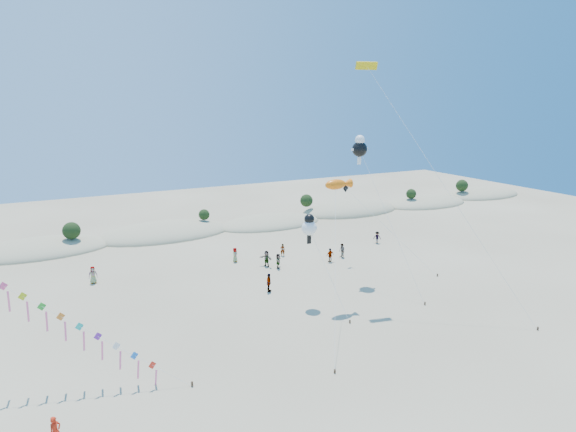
% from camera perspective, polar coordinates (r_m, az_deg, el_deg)
% --- Properties ---
extents(ground, '(160.00, 160.00, 0.00)m').
position_cam_1_polar(ground, '(31.67, 5.46, -22.25)').
color(ground, gray).
rests_on(ground, ground).
extents(dune_ridge, '(145.30, 11.49, 5.57)m').
position_cam_1_polar(dune_ridge, '(70.82, -13.61, -1.98)').
color(dune_ridge, tan).
rests_on(dune_ridge, ground).
extents(fish_kite, '(8.24, 11.27, 11.67)m').
position_cam_1_polar(fish_kite, '(43.56, 5.99, 3.71)').
color(fish_kite, '#3F2D1E').
rests_on(fish_kite, ground).
extents(cartoon_kite_low, '(1.70, 6.30, 8.54)m').
position_cam_1_polar(cartoon_kite_low, '(43.77, 2.54, -1.22)').
color(cartoon_kite_low, '#3F2D1E').
rests_on(cartoon_kite_low, ground).
extents(cartoon_kite_high, '(2.17, 10.50, 15.12)m').
position_cam_1_polar(cartoon_kite_high, '(50.44, 8.50, 8.02)').
color(cartoon_kite_high, '#3F2D1E').
rests_on(cartoon_kite_high, ground).
extents(parafoil_kite, '(9.21, 14.53, 21.97)m').
position_cam_1_polar(parafoil_kite, '(45.83, 9.83, 16.38)').
color(parafoil_kite, '#3F2D1E').
rests_on(parafoil_kite, ground).
extents(dark_kite, '(6.53, 9.41, 9.19)m').
position_cam_1_polar(dark_kite, '(55.21, 9.81, 0.42)').
color(dark_kite, '#3F2D1E').
rests_on(dark_kite, ground).
extents(flyer_foreground, '(0.77, 0.71, 1.77)m').
position_cam_1_polar(flyer_foreground, '(31.46, -25.85, -22.00)').
color(flyer_foreground, red).
rests_on(flyer_foreground, ground).
extents(beachgoers, '(36.35, 11.22, 1.89)m').
position_cam_1_polar(beachgoers, '(55.58, -1.27, -5.02)').
color(beachgoers, slate).
rests_on(beachgoers, ground).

